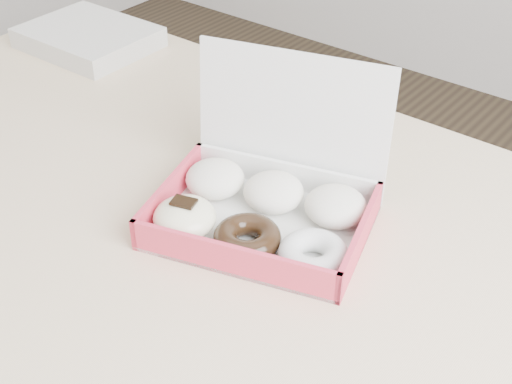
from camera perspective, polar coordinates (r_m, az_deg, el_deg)
The scene contains 3 objects.
table at distance 1.06m, azimuth -8.35°, elevation -2.77°, with size 1.20×0.80×0.75m.
donut_box at distance 0.92m, azimuth 0.60°, elevation -0.82°, with size 0.32×0.29×0.20m.
newspapers at distance 1.44m, azimuth -13.25°, elevation 11.94°, with size 0.24×0.19×0.04m, color white.
Camera 1 is at (0.63, -0.55, 1.32)m, focal length 50.00 mm.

